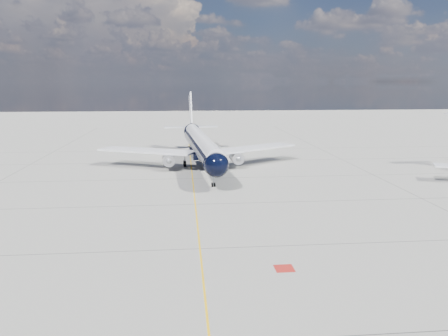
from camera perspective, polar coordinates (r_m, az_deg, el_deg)
The scene contains 4 objects.
ground at distance 74.82m, azimuth -4.22°, elevation -0.55°, with size 320.00×320.00×0.00m, color gray.
taxiway_centerline at distance 69.94m, azimuth -4.13°, elevation -1.38°, with size 0.16×160.00×0.01m, color yellow.
red_marking at distance 37.46m, azimuth 7.87°, elevation -12.86°, with size 1.60×1.60×0.01m, color maroon.
main_airliner at distance 79.68m, azimuth -3.06°, elevation 3.15°, with size 37.19×45.37×13.10m.
Camera 1 is at (-1.34, -43.25, 15.21)m, focal length 35.00 mm.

